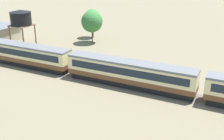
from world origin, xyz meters
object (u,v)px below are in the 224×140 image
object	(u,v)px
water_tower	(21,18)
yard_tree_0	(92,22)
passenger_train	(131,73)
yard_tree_2	(92,17)

from	to	relation	value
water_tower	yard_tree_0	xyz separation A→B (m)	(12.62, 9.36, -1.36)
water_tower	passenger_train	bearing A→B (deg)	-17.81
passenger_train	yard_tree_2	xyz separation A→B (m)	(-20.16, 23.40, 2.95)
water_tower	yard_tree_2	size ratio (longest dim) A/B	1.14
passenger_train	water_tower	world-z (taller)	water_tower
water_tower	yard_tree_2	world-z (taller)	water_tower
passenger_train	yard_tree_0	size ratio (longest dim) A/B	14.21
yard_tree_0	yard_tree_2	world-z (taller)	yard_tree_0
yard_tree_0	yard_tree_2	bearing A→B (deg)	118.62
passenger_train	yard_tree_0	distance (m)	26.31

